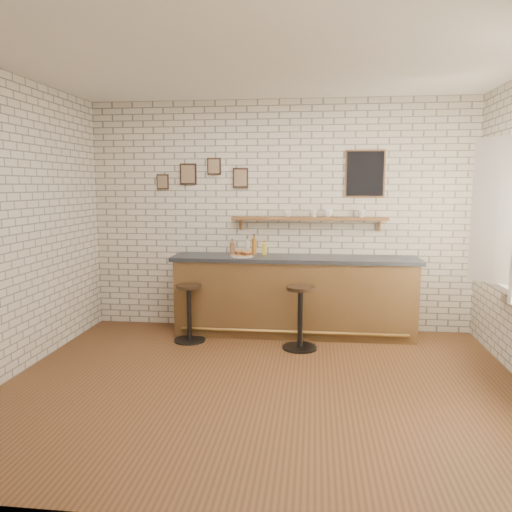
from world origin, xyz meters
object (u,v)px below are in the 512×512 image
object	(u,v)px
bar_counter	(294,296)
sandwich_plate	(242,256)
bitters_bottle_brown	(232,248)
ciabatta_sandwich	(243,253)
bitters_bottle_white	(247,247)
condiment_bottle_yellow	(264,249)
bar_stool_left	(189,311)
shelf_cup_b	(314,214)
shelf_cup_a	(288,213)
shelf_cup_c	(328,213)
shelf_cup_d	(361,214)
bitters_bottle_amber	(254,246)
bar_stool_right	(300,315)

from	to	relation	value
bar_counter	sandwich_plate	bearing A→B (deg)	-174.25
bar_counter	bitters_bottle_brown	xyz separation A→B (m)	(-0.82, 0.15, 0.58)
ciabatta_sandwich	bitters_bottle_white	bearing A→B (deg)	83.48
bitters_bottle_white	condiment_bottle_yellow	distance (m)	0.22
condiment_bottle_yellow	bar_stool_left	world-z (taller)	condiment_bottle_yellow
bar_counter	shelf_cup_b	xyz separation A→B (m)	(0.24, 0.20, 1.04)
bar_counter	ciabatta_sandwich	bearing A→B (deg)	-174.15
bitters_bottle_white	bar_stool_left	bearing A→B (deg)	-137.72
shelf_cup_a	bar_stool_left	bearing A→B (deg)	-170.96
bitters_bottle_white	shelf_cup_c	xyz separation A→B (m)	(1.03, 0.05, 0.45)
shelf_cup_a	shelf_cup_d	distance (m)	0.94
bitters_bottle_amber	bar_stool_left	distance (m)	1.20
condiment_bottle_yellow	shelf_cup_a	distance (m)	0.55
bitters_bottle_white	bar_stool_left	size ratio (longest dim) A/B	0.31
bitters_bottle_amber	ciabatta_sandwich	bearing A→B (deg)	-117.60
bar_counter	condiment_bottle_yellow	bearing A→B (deg)	159.43
sandwich_plate	condiment_bottle_yellow	bearing A→B (deg)	39.86
bar_counter	condiment_bottle_yellow	size ratio (longest dim) A/B	17.03
condiment_bottle_yellow	shelf_cup_d	xyz separation A→B (m)	(1.23, 0.05, 0.46)
ciabatta_sandwich	condiment_bottle_yellow	bearing A→B (deg)	41.03
bar_stool_right	sandwich_plate	bearing A→B (deg)	146.23
bar_counter	bitters_bottle_amber	bearing A→B (deg)	164.34
ciabatta_sandwich	bar_stool_left	world-z (taller)	ciabatta_sandwich
bar_counter	sandwich_plate	distance (m)	0.83
ciabatta_sandwich	shelf_cup_b	bearing A→B (deg)	16.81
sandwich_plate	shelf_cup_c	bearing A→B (deg)	14.07
bitters_bottle_white	ciabatta_sandwich	bearing A→B (deg)	-96.52
bar_counter	bitters_bottle_white	xyz separation A→B (m)	(-0.62, 0.15, 0.59)
condiment_bottle_yellow	bar_stool_left	size ratio (longest dim) A/B	0.26
bitters_bottle_white	shelf_cup_c	bearing A→B (deg)	2.86
condiment_bottle_yellow	shelf_cup_a	world-z (taller)	shelf_cup_a
bitters_bottle_white	bitters_bottle_amber	world-z (taller)	bitters_bottle_amber
sandwich_plate	ciabatta_sandwich	size ratio (longest dim) A/B	1.24
ciabatta_sandwich	bitters_bottle_brown	world-z (taller)	bitters_bottle_brown
bitters_bottle_white	bitters_bottle_amber	bearing A→B (deg)	0.00
bar_counter	bar_stool_left	distance (m)	1.35
bar_counter	shelf_cup_b	distance (m)	1.08
shelf_cup_b	shelf_cup_d	bearing A→B (deg)	-45.89
bitters_bottle_brown	bar_stool_right	xyz separation A→B (m)	(0.92, -0.72, -0.69)
sandwich_plate	condiment_bottle_yellow	world-z (taller)	condiment_bottle_yellow
bar_counter	bitters_bottle_amber	world-z (taller)	bitters_bottle_amber
bitters_bottle_amber	condiment_bottle_yellow	size ratio (longest dim) A/B	1.47
bitters_bottle_white	bitters_bottle_amber	xyz separation A→B (m)	(0.09, 0.00, 0.02)
sandwich_plate	bitters_bottle_amber	world-z (taller)	bitters_bottle_amber
sandwich_plate	bar_stool_right	bearing A→B (deg)	-33.77
bitters_bottle_amber	condiment_bottle_yellow	xyz separation A→B (m)	(0.14, 0.00, -0.03)
bar_stool_left	shelf_cup_c	distance (m)	2.14
bitters_bottle_amber	shelf_cup_d	distance (m)	1.43
ciabatta_sandwich	bar_stool_right	distance (m)	1.11
shelf_cup_a	ciabatta_sandwich	bearing A→B (deg)	-173.49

